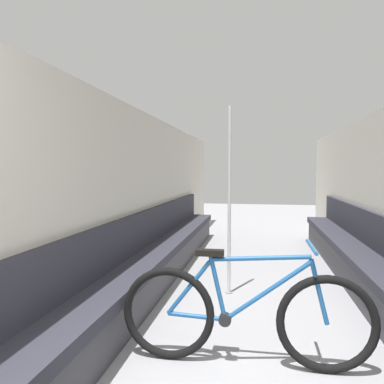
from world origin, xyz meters
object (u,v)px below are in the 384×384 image
Objects in this scene: bench_seat_row_left at (157,258)px; bench_seat_row_right at (367,267)px; bicycle at (244,316)px; grab_pole_near at (229,203)px.

bench_seat_row_left is 1.00× the size of bench_seat_row_right.
bicycle is (-1.30, -1.83, 0.07)m from bench_seat_row_right.
bicycle is (1.15, -1.83, 0.07)m from bench_seat_row_left.
grab_pole_near is (-1.54, -0.27, 0.73)m from bench_seat_row_right.
bicycle is 1.71m from grab_pole_near.
grab_pole_near reaches higher than bench_seat_row_right.
bench_seat_row_left is at bearing 163.58° from grab_pole_near.
bench_seat_row_right is at bearing 62.63° from bicycle.
grab_pole_near reaches higher than bicycle.
bench_seat_row_left is at bearing 180.00° from bench_seat_row_right.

